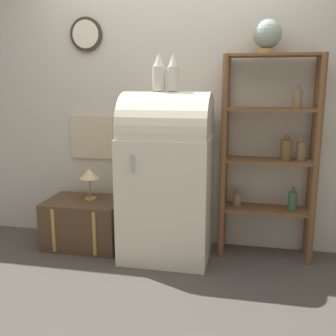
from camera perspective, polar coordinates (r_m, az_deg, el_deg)
ground_plane at (r=3.34m, az=-0.93°, el=-13.90°), size 12.00×12.00×0.00m
wall_back at (r=3.57m, az=0.96°, el=10.25°), size 7.00×0.09×2.70m
refrigerator at (r=3.31m, az=-0.12°, el=-0.80°), size 0.73×0.68×1.41m
suitcase_trunk at (r=3.73m, az=-11.91°, el=-7.77°), size 0.69×0.49×0.43m
shelf_unit at (r=3.36m, az=14.71°, el=2.67°), size 0.78×0.29×1.70m
globe at (r=3.34m, az=14.23°, el=18.25°), size 0.23×0.23×0.27m
vase_left at (r=3.24m, az=-1.37°, el=13.53°), size 0.10×0.10×0.30m
vase_center at (r=3.21m, az=0.75°, el=13.52°), size 0.09×0.09×0.29m
desk_lamp at (r=3.61m, az=-11.33°, el=-1.05°), size 0.18×0.18×0.29m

